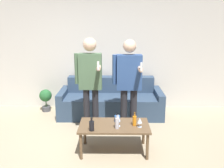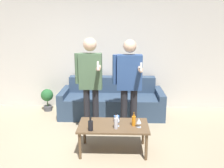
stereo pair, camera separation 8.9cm
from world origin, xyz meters
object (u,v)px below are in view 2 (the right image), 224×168
Objects in this scene: couch at (112,101)px; coffee_table at (113,128)px; person_standing_right at (129,80)px; bottle_orange at (134,120)px; person_standing_left at (90,78)px.

couch reaches higher than coffee_table.
couch is 1.30× the size of person_standing_right.
person_standing_left reaches higher than bottle_orange.
coffee_table is 0.62× the size of person_standing_left.
couch is 1.21m from person_standing_right.
person_standing_left is at bearing 122.35° from coffee_table.
couch is 1.26m from person_standing_left.
person_standing_right is (0.68, 0.03, -0.03)m from person_standing_left.
bottle_orange is 0.12× the size of person_standing_right.
coffee_table is at bearing -110.07° from person_standing_right.
couch is 2.04× the size of coffee_table.
person_standing_right is (0.33, -0.93, 0.71)m from couch.
coffee_table is (0.08, -1.62, 0.11)m from couch.
person_standing_left reaches higher than person_standing_right.
bottle_orange is 0.86m from person_standing_right.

